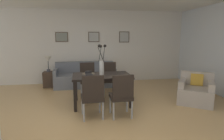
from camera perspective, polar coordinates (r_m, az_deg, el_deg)
The scene contains 19 objects.
ground_plane at distance 4.04m, azimuth -4.91°, elevation -14.16°, with size 9.00×9.00×0.00m, color tan.
back_wall_panel at distance 6.94m, azimuth -7.36°, elevation 6.97°, with size 9.00×0.10×2.60m, color silver.
dining_table at distance 4.61m, azimuth -3.13°, elevation -2.59°, with size 1.40×0.90×0.74m.
dining_chair_near_left at distance 3.82m, azimuth -5.91°, elevation -7.40°, with size 0.47×0.47×0.92m.
dining_chair_near_right at distance 5.46m, azimuth -7.37°, elevation -2.17°, with size 0.46×0.46×0.92m.
dining_chair_far_left at distance 3.87m, azimuth 2.96°, elevation -7.15°, with size 0.45×0.45×0.92m.
dining_chair_far_right at distance 5.52m, azimuth -0.81°, elevation -1.96°, with size 0.45×0.45×0.92m.
centerpiece_vase at distance 4.55m, azimuth -3.17°, elevation 2.02°, with size 0.21×0.23×0.73m.
placemat_near_left at distance 4.37m, azimuth -6.95°, elevation -2.09°, with size 0.32×0.32×0.01m, color #7F705B.
bowl_near_left at distance 4.36m, azimuth -6.96°, elevation -1.61°, with size 0.17×0.17×0.07m.
placemat_near_right at distance 4.76m, azimuth -7.19°, elevation -1.09°, with size 0.32×0.32×0.01m, color #7F705B.
bowl_near_right at distance 4.76m, azimuth -7.20°, elevation -0.65°, with size 0.17×0.17×0.07m.
sofa at distance 6.50m, azimuth -8.11°, elevation -2.35°, with size 2.01×0.84×0.80m.
side_table at distance 6.63m, azimuth -18.51°, elevation -2.68°, with size 0.36×0.36×0.52m, color #3D2D23.
table_lamp at distance 6.53m, azimuth -18.82°, elevation 2.75°, with size 0.22×0.22×0.51m.
armchair at distance 5.26m, azimuth 24.07°, elevation -5.97°, with size 1.12×1.12×0.75m.
framed_picture_left at distance 6.89m, azimuth -15.00°, elevation 9.65°, with size 0.43×0.03×0.34m.
framed_picture_center at distance 6.88m, azimuth -5.53°, elevation 9.94°, with size 0.39×0.03×0.36m.
framed_picture_right at distance 7.05m, azimuth 3.72°, elevation 9.96°, with size 0.38×0.03×0.40m.
Camera 1 is at (-0.29, -3.68, 1.64)m, focal length 30.16 mm.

